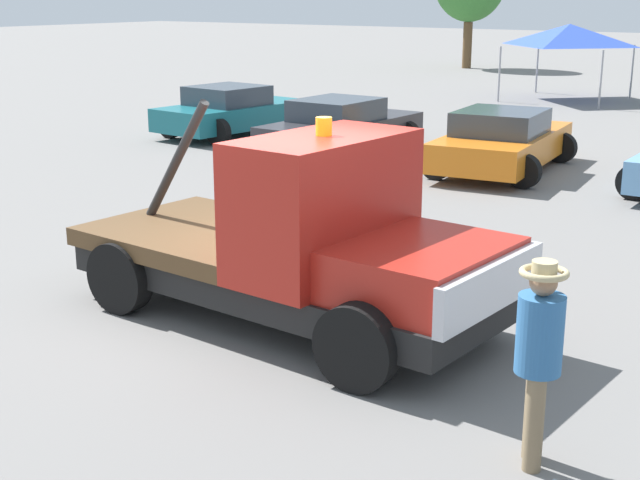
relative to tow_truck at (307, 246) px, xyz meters
The scene contains 7 objects.
ground_plane 1.01m from the tow_truck, behind, with size 160.00×160.00×0.00m, color slate.
tow_truck is the anchor object (origin of this frame).
person_near_truck 3.71m from the tow_truck, 24.85° to the right, with size 0.39×0.39×1.75m.
parked_car_teal 14.45m from the tow_truck, 133.28° to the left, with size 2.80×4.45×1.34m.
parked_car_charcoal 11.34m from the tow_truck, 121.17° to the left, with size 2.49×4.62×1.34m.
parked_car_orange 10.12m from the tow_truck, 100.67° to the left, with size 2.85×4.77×1.34m.
canopy_tent_blue 24.16m from the tow_truck, 102.63° to the left, with size 3.66×3.66×2.67m.
Camera 1 is at (5.98, -8.00, 3.76)m, focal length 50.00 mm.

